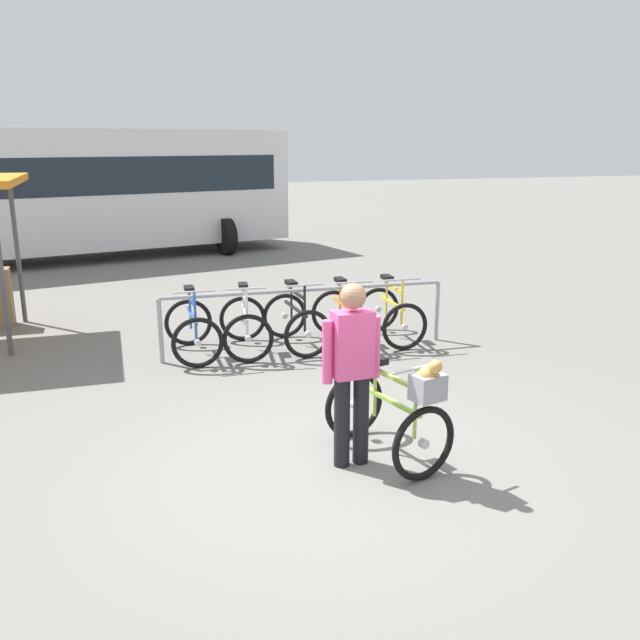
{
  "coord_description": "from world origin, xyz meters",
  "views": [
    {
      "loc": [
        -1.74,
        -5.14,
        2.79
      ],
      "look_at": [
        0.25,
        1.25,
        1.0
      ],
      "focal_mm": 37.92,
      "sensor_mm": 36.0,
      "label": 1
    }
  ],
  "objects": [
    {
      "name": "ground_plane",
      "position": [
        0.0,
        0.0,
        0.0
      ],
      "size": [
        80.0,
        80.0,
        0.0
      ],
      "primitive_type": "plane",
      "color": "slate"
    },
    {
      "name": "featured_bicycle",
      "position": [
        0.54,
        -0.07,
        0.49
      ],
      "size": [
        0.91,
        1.25,
        1.09
      ],
      "color": "black",
      "rests_on": "ground"
    },
    {
      "name": "racked_bike_blue",
      "position": [
        -0.79,
        3.55,
        0.37
      ],
      "size": [
        0.66,
        1.08,
        0.97
      ],
      "color": "black",
      "rests_on": "ground"
    },
    {
      "name": "person_with_featured_bike",
      "position": [
        0.16,
        0.01,
        0.91
      ],
      "size": [
        0.53,
        0.22,
        1.64
      ],
      "color": "black",
      "rests_on": "ground"
    },
    {
      "name": "bike_rack_rail",
      "position": [
        0.71,
        3.32,
        0.68
      ],
      "size": [
        3.91,
        0.17,
        0.88
      ],
      "color": "#99999E",
      "rests_on": "ground"
    },
    {
      "name": "racked_bike_white",
      "position": [
        -0.09,
        3.53,
        0.37
      ],
      "size": [
        0.79,
        1.19,
        0.98
      ],
      "color": "black",
      "rests_on": "ground"
    },
    {
      "name": "bus_distant",
      "position": [
        -2.42,
        12.11,
        1.74
      ],
      "size": [
        10.31,
        4.8,
        3.08
      ],
      "color": "silver",
      "rests_on": "ground"
    },
    {
      "name": "racked_bike_orange",
      "position": [
        1.31,
        3.48,
        0.37
      ],
      "size": [
        0.67,
        1.12,
        0.98
      ],
      "color": "black",
      "rests_on": "ground"
    },
    {
      "name": "racked_bike_black",
      "position": [
        0.61,
        3.5,
        0.37
      ],
      "size": [
        0.72,
        1.14,
        0.97
      ],
      "color": "black",
      "rests_on": "ground"
    },
    {
      "name": "racked_bike_yellow",
      "position": [
        2.01,
        3.46,
        0.37
      ],
      "size": [
        0.68,
        1.1,
        0.97
      ],
      "color": "black",
      "rests_on": "ground"
    }
  ]
}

